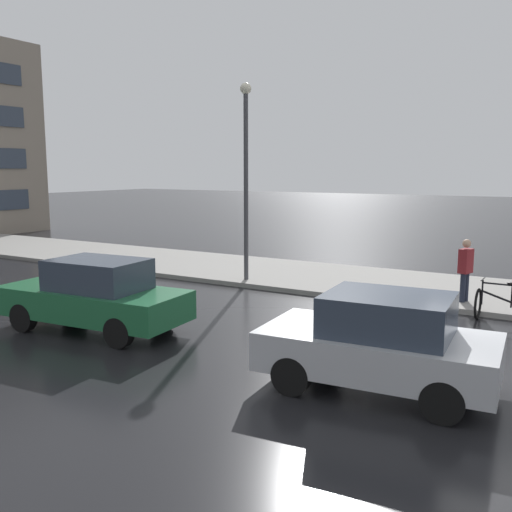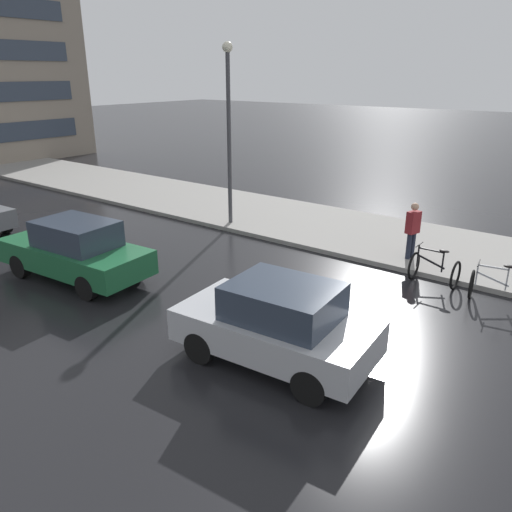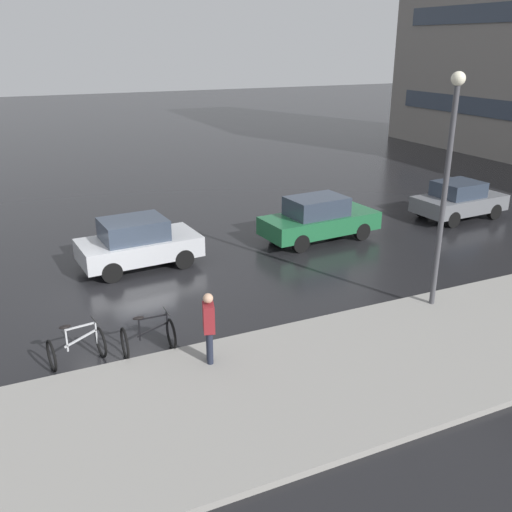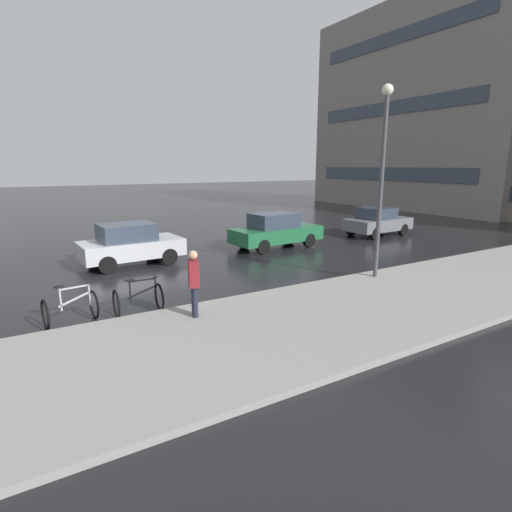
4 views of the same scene
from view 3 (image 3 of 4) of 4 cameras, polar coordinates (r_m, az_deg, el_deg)
name	(u,v)px [view 3 (image 3 of 4)]	position (r m, az deg, el deg)	size (l,w,h in m)	color
ground_plane	(115,299)	(16.60, -13.92, -4.22)	(140.00, 140.00, 0.00)	black
bicycle_nearest	(77,347)	(13.51, -17.50, -8.69)	(0.88, 1.26, 1.01)	black
bicycle_second	(148,337)	(13.51, -10.72, -7.99)	(0.77, 1.16, 1.01)	black
car_silver	(138,243)	(18.54, -11.74, 1.30)	(2.13, 3.88, 1.61)	#B2B5BA
car_green	(319,219)	(20.81, 6.31, 3.72)	(2.06, 4.45, 1.63)	#1E6038
car_grey	(459,200)	(24.77, 19.63, 5.30)	(2.03, 3.86, 1.54)	slate
pedestrian	(209,326)	(12.52, -4.73, -7.01)	(0.45, 0.34, 1.79)	#1E2333
streetlamp	(447,173)	(15.17, 18.56, 7.89)	(0.34, 0.34, 6.17)	#424247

